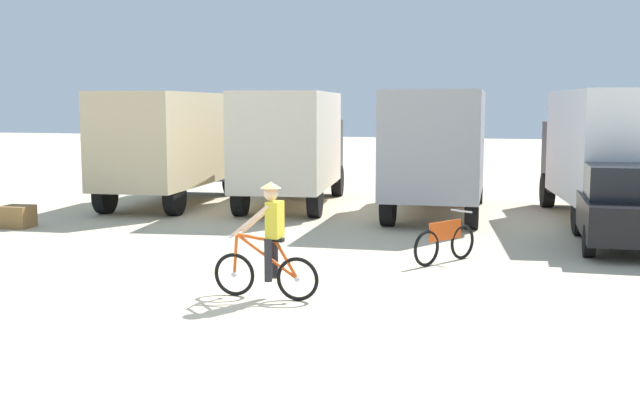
{
  "coord_description": "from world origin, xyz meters",
  "views": [
    {
      "loc": [
        4.63,
        -11.03,
        2.96
      ],
      "look_at": [
        0.15,
        3.42,
        1.1
      ],
      "focal_mm": 43.02,
      "sensor_mm": 36.0,
      "label": 1
    }
  ],
  "objects_px": {
    "sedan_parked": "(624,206)",
    "box_truck_cream_rv": "(292,143)",
    "box_truck_grey_hauler": "(438,146)",
    "box_truck_avon_van": "(607,149)",
    "cyclist_orange_shirt": "(269,245)",
    "bicycle_spare": "(445,242)",
    "box_truck_tan_camper": "(170,142)",
    "supply_crate": "(17,217)"
  },
  "relations": [
    {
      "from": "box_truck_cream_rv",
      "to": "cyclist_orange_shirt",
      "type": "distance_m",
      "value": 11.09
    },
    {
      "from": "bicycle_spare",
      "to": "box_truck_grey_hauler",
      "type": "bearing_deg",
      "value": 99.98
    },
    {
      "from": "box_truck_tan_camper",
      "to": "cyclist_orange_shirt",
      "type": "xyz_separation_m",
      "value": [
        6.94,
        -9.84,
        -1.03
      ]
    },
    {
      "from": "bicycle_spare",
      "to": "box_truck_cream_rv",
      "type": "bearing_deg",
      "value": 128.21
    },
    {
      "from": "box_truck_grey_hauler",
      "to": "cyclist_orange_shirt",
      "type": "bearing_deg",
      "value": -96.17
    },
    {
      "from": "cyclist_orange_shirt",
      "to": "bicycle_spare",
      "type": "distance_m",
      "value": 4.2
    },
    {
      "from": "box_truck_avon_van",
      "to": "cyclist_orange_shirt",
      "type": "relative_size",
      "value": 3.87
    },
    {
      "from": "bicycle_spare",
      "to": "box_truck_avon_van",
      "type": "bearing_deg",
      "value": 63.58
    },
    {
      "from": "sedan_parked",
      "to": "box_truck_cream_rv",
      "type": "bearing_deg",
      "value": 154.04
    },
    {
      "from": "bicycle_spare",
      "to": "supply_crate",
      "type": "bearing_deg",
      "value": 173.75
    },
    {
      "from": "box_truck_grey_hauler",
      "to": "box_truck_avon_van",
      "type": "xyz_separation_m",
      "value": [
        4.33,
        -0.01,
        0.0
      ]
    },
    {
      "from": "box_truck_avon_van",
      "to": "sedan_parked",
      "type": "relative_size",
      "value": 1.64
    },
    {
      "from": "box_truck_grey_hauler",
      "to": "box_truck_avon_van",
      "type": "height_order",
      "value": "same"
    },
    {
      "from": "box_truck_avon_van",
      "to": "cyclist_orange_shirt",
      "type": "distance_m",
      "value": 11.38
    },
    {
      "from": "box_truck_grey_hauler",
      "to": "bicycle_spare",
      "type": "height_order",
      "value": "box_truck_grey_hauler"
    },
    {
      "from": "cyclist_orange_shirt",
      "to": "box_truck_avon_van",
      "type": "bearing_deg",
      "value": 61.53
    },
    {
      "from": "box_truck_tan_camper",
      "to": "bicycle_spare",
      "type": "relative_size",
      "value": 4.62
    },
    {
      "from": "box_truck_tan_camper",
      "to": "box_truck_cream_rv",
      "type": "height_order",
      "value": "same"
    },
    {
      "from": "box_truck_cream_rv",
      "to": "bicycle_spare",
      "type": "xyz_separation_m",
      "value": [
        5.51,
        -7.0,
        -1.48
      ]
    },
    {
      "from": "box_truck_cream_rv",
      "to": "sedan_parked",
      "type": "height_order",
      "value": "box_truck_cream_rv"
    },
    {
      "from": "sedan_parked",
      "to": "bicycle_spare",
      "type": "distance_m",
      "value": 4.32
    },
    {
      "from": "box_truck_grey_hauler",
      "to": "bicycle_spare",
      "type": "bearing_deg",
      "value": -80.02
    },
    {
      "from": "sedan_parked",
      "to": "cyclist_orange_shirt",
      "type": "bearing_deg",
      "value": -131.83
    },
    {
      "from": "box_truck_cream_rv",
      "to": "box_truck_avon_van",
      "type": "bearing_deg",
      "value": -3.75
    },
    {
      "from": "box_truck_tan_camper",
      "to": "box_truck_grey_hauler",
      "type": "height_order",
      "value": "same"
    },
    {
      "from": "box_truck_grey_hauler",
      "to": "bicycle_spare",
      "type": "distance_m",
      "value": 6.7
    },
    {
      "from": "box_truck_cream_rv",
      "to": "cyclist_orange_shirt",
      "type": "xyz_separation_m",
      "value": [
        3.3,
        -10.54,
        -1.03
      ]
    },
    {
      "from": "box_truck_cream_rv",
      "to": "bicycle_spare",
      "type": "relative_size",
      "value": 4.67
    },
    {
      "from": "box_truck_cream_rv",
      "to": "sedan_parked",
      "type": "relative_size",
      "value": 1.64
    },
    {
      "from": "box_truck_tan_camper",
      "to": "bicycle_spare",
      "type": "height_order",
      "value": "box_truck_tan_camper"
    },
    {
      "from": "box_truck_cream_rv",
      "to": "cyclist_orange_shirt",
      "type": "relative_size",
      "value": 3.86
    },
    {
      "from": "box_truck_grey_hauler",
      "to": "box_truck_avon_van",
      "type": "distance_m",
      "value": 4.33
    },
    {
      "from": "box_truck_grey_hauler",
      "to": "supply_crate",
      "type": "xyz_separation_m",
      "value": [
        -9.47,
        -5.27,
        -1.61
      ]
    },
    {
      "from": "box_truck_grey_hauler",
      "to": "supply_crate",
      "type": "bearing_deg",
      "value": -150.88
    },
    {
      "from": "box_truck_tan_camper",
      "to": "bicycle_spare",
      "type": "bearing_deg",
      "value": -34.58
    },
    {
      "from": "box_truck_cream_rv",
      "to": "box_truck_grey_hauler",
      "type": "relative_size",
      "value": 1.02
    },
    {
      "from": "box_truck_tan_camper",
      "to": "sedan_parked",
      "type": "relative_size",
      "value": 1.62
    },
    {
      "from": "box_truck_grey_hauler",
      "to": "cyclist_orange_shirt",
      "type": "xyz_separation_m",
      "value": [
        -1.08,
        -9.97,
        -1.03
      ]
    },
    {
      "from": "supply_crate",
      "to": "box_truck_avon_van",
      "type": "bearing_deg",
      "value": 20.89
    },
    {
      "from": "sedan_parked",
      "to": "cyclist_orange_shirt",
      "type": "xyz_separation_m",
      "value": [
        -5.57,
        -6.22,
        -0.04
      ]
    },
    {
      "from": "box_truck_cream_rv",
      "to": "box_truck_grey_hauler",
      "type": "distance_m",
      "value": 4.41
    },
    {
      "from": "bicycle_spare",
      "to": "supply_crate",
      "type": "distance_m",
      "value": 10.67
    }
  ]
}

